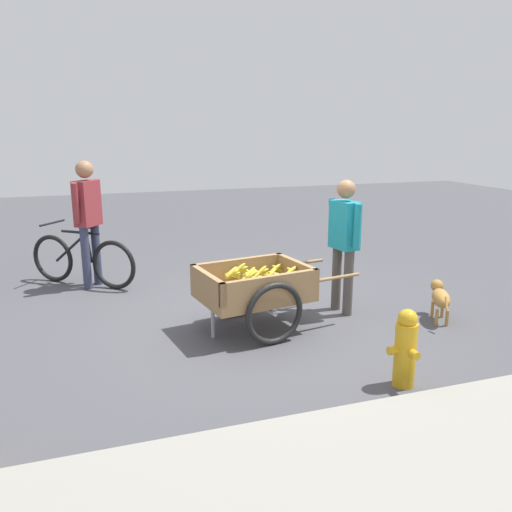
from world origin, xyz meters
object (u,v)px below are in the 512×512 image
Objects in this scene: vendor_person at (344,235)px; dog at (440,297)px; fire_hydrant at (405,348)px; bicycle at (82,260)px; plastic_bucket at (247,269)px; cyclist_person at (88,212)px; fruit_cart at (254,290)px.

vendor_person reaches higher than dog.
fire_hydrant reaches higher than dog.
bicycle reaches higher than plastic_bucket.
cyclist_person reaches higher than dog.
fruit_cart is 2.80m from bicycle.
fire_hydrant is 3.45m from plastic_bucket.
dog is at bearing -136.72° from fire_hydrant.
fruit_cart is 2.72m from cyclist_person.
fire_hydrant is at bearing 43.28° from dog.
vendor_person is 1.87m from fire_hydrant.
fruit_cart is 2.62× the size of fire_hydrant.
cyclist_person reaches higher than fire_hydrant.
cyclist_person is (1.60, -2.12, 0.57)m from fruit_cart.
cyclist_person reaches higher than bicycle.
fire_hydrant is (-2.51, 3.78, -0.02)m from bicycle.
dog is 2.51× the size of plastic_bucket.
vendor_person is 3.54m from bicycle.
vendor_person is at bearing 110.27° from plastic_bucket.
fruit_cart is at bearing -63.22° from fire_hydrant.
fruit_cart is 1.32× the size of bicycle.
bicycle is (1.72, -2.21, -0.09)m from fruit_cart.
dog is (-2.03, 0.40, -0.17)m from fruit_cart.
bicycle is at bearing -52.20° from fruit_cart.
fire_hydrant is at bearing 123.56° from bicycle.
fire_hydrant reaches higher than plastic_bucket.
fruit_cart is 1.23m from vendor_person.
bicycle is 4.57m from dog.
fire_hydrant is (0.33, 1.75, -0.58)m from vendor_person.
bicycle is (2.84, -2.03, -0.56)m from vendor_person.
vendor_person reaches higher than bicycle.
vendor_person is 1.15× the size of bicycle.
dog is at bearing 168.85° from fruit_cart.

